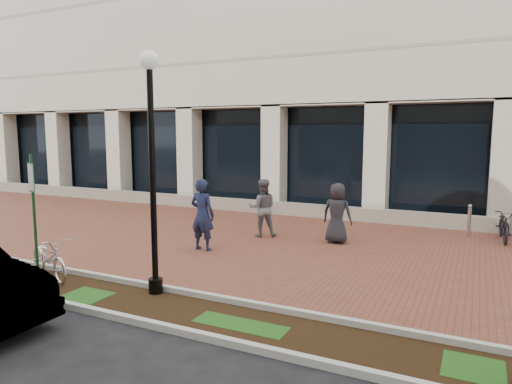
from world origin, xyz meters
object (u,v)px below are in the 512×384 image
at_px(pedestrian_mid, 262,208).
at_px(pedestrian_right, 337,213).
at_px(bollard, 469,220).
at_px(parking_sign, 33,202).
at_px(locked_bicycle, 49,257).
at_px(lamppost, 152,160).
at_px(pedestrian_left, 202,215).

distance_m(pedestrian_mid, pedestrian_right, 2.29).
distance_m(pedestrian_right, bollard, 4.24).
xyz_separation_m(parking_sign, bollard, (8.35, 8.52, -1.18)).
relative_size(locked_bicycle, bollard, 1.73).
bearing_deg(bollard, locked_bicycle, -134.15).
height_order(lamppost, locked_bicycle, lamppost).
bearing_deg(pedestrian_left, pedestrian_right, -140.01).
xyz_separation_m(locked_bicycle, pedestrian_right, (4.72, 5.88, 0.41)).
height_order(lamppost, pedestrian_right, lamppost).
height_order(locked_bicycle, pedestrian_right, pedestrian_right).
height_order(parking_sign, locked_bicycle, parking_sign).
distance_m(parking_sign, lamppost, 3.07).
bearing_deg(bollard, pedestrian_mid, -154.85).
xyz_separation_m(locked_bicycle, bollard, (8.13, 8.38, 0.05)).
bearing_deg(pedestrian_left, bollard, -141.11).
bearing_deg(locked_bicycle, pedestrian_mid, -4.17).
distance_m(locked_bicycle, pedestrian_mid, 6.22).
relative_size(locked_bicycle, pedestrian_right, 1.01).
relative_size(parking_sign, lamppost, 0.58).
bearing_deg(lamppost, locked_bicycle, -174.74).
distance_m(pedestrian_mid, bollard, 6.30).
relative_size(parking_sign, locked_bicycle, 1.53).
bearing_deg(parking_sign, pedestrian_right, 71.35).
bearing_deg(pedestrian_right, pedestrian_left, 39.53).
bearing_deg(pedestrian_mid, pedestrian_right, 156.13).
bearing_deg(lamppost, parking_sign, -172.23).
height_order(lamppost, pedestrian_mid, lamppost).
relative_size(lamppost, locked_bicycle, 2.65).
bearing_deg(pedestrian_mid, parking_sign, 37.18).
relative_size(locked_bicycle, pedestrian_mid, 0.99).
bearing_deg(parking_sign, pedestrian_left, 82.94).
relative_size(pedestrian_right, bollard, 1.71).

